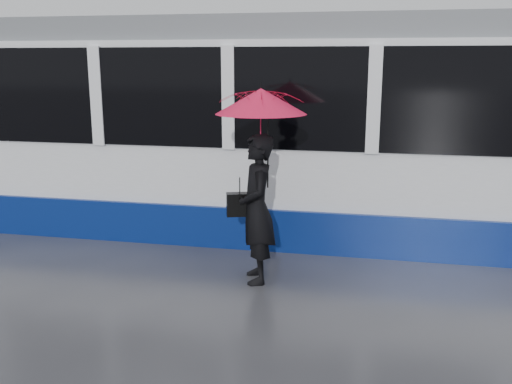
# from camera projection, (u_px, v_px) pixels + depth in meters

# --- Properties ---
(ground) EXTENTS (90.00, 90.00, 0.00)m
(ground) POSITION_uv_depth(u_px,v_px,m) (207.00, 279.00, 7.24)
(ground) COLOR #2D2D32
(ground) RESTS_ON ground
(rails) EXTENTS (34.00, 1.51, 0.02)m
(rails) POSITION_uv_depth(u_px,v_px,m) (250.00, 225.00, 9.62)
(rails) COLOR #3F3D38
(rails) RESTS_ON ground
(tram) EXTENTS (26.00, 2.56, 3.35)m
(tram) POSITION_uv_depth(u_px,v_px,m) (161.00, 126.00, 9.56)
(tram) COLOR white
(tram) RESTS_ON ground
(woman) EXTENTS (0.64, 0.78, 1.86)m
(woman) POSITION_uv_depth(u_px,v_px,m) (257.00, 209.00, 7.02)
(woman) COLOR black
(woman) RESTS_ON ground
(umbrella) EXTENTS (1.38, 1.38, 1.25)m
(umbrella) POSITION_uv_depth(u_px,v_px,m) (261.00, 119.00, 6.76)
(umbrella) COLOR #FF159B
(umbrella) RESTS_ON ground
(handbag) EXTENTS (0.36, 0.24, 0.47)m
(handbag) POSITION_uv_depth(u_px,v_px,m) (240.00, 204.00, 7.07)
(handbag) COLOR black
(handbag) RESTS_ON ground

